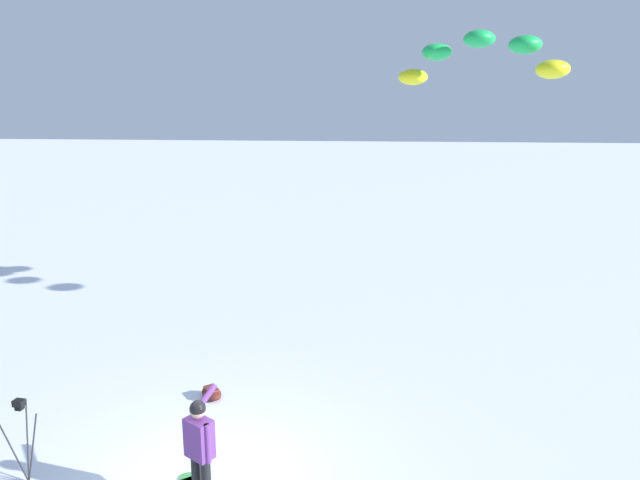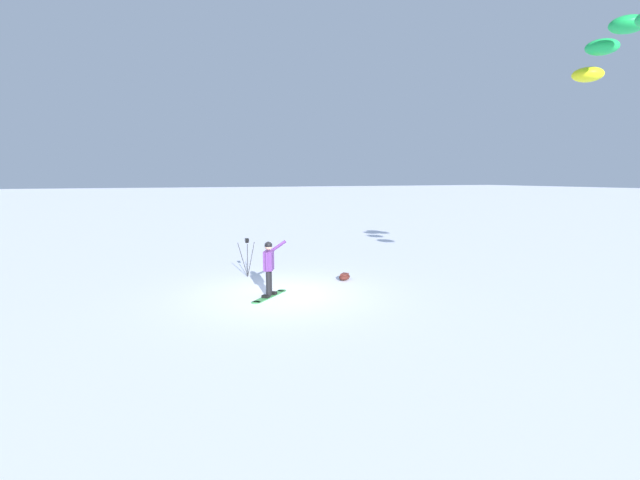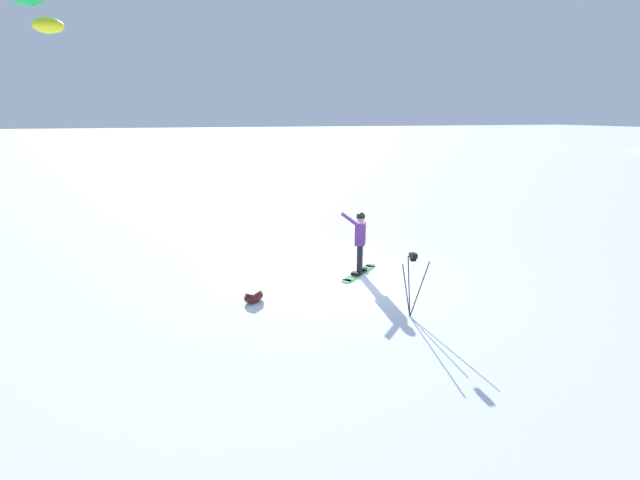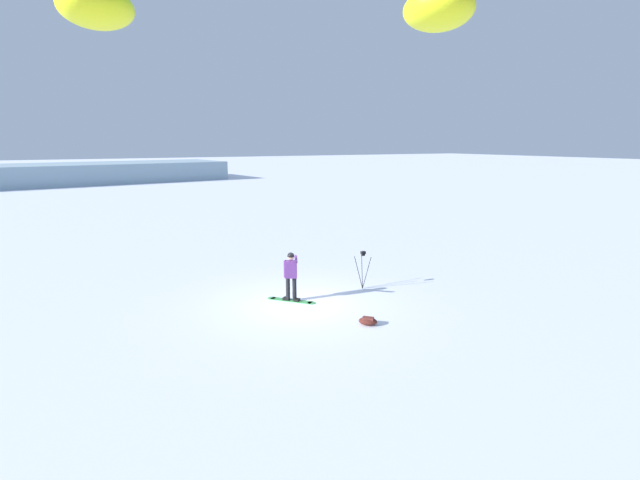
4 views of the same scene
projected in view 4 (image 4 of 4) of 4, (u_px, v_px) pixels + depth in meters
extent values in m
plane|color=white|center=(300.00, 304.00, 15.70)|extent=(300.00, 300.00, 0.00)
cylinder|color=black|center=(294.00, 289.00, 15.98)|extent=(0.14, 0.14, 0.82)
cylinder|color=black|center=(288.00, 289.00, 15.97)|extent=(0.14, 0.14, 0.82)
cube|color=#592D72|center=(291.00, 269.00, 15.83)|extent=(0.41, 0.47, 0.58)
sphere|color=tan|center=(291.00, 257.00, 15.74)|extent=(0.22, 0.22, 0.22)
sphere|color=black|center=(291.00, 256.00, 15.74)|extent=(0.23, 0.23, 0.23)
cylinder|color=#592D72|center=(296.00, 259.00, 15.51)|extent=(0.51, 0.32, 0.41)
cylinder|color=#592D72|center=(285.00, 269.00, 15.85)|extent=(0.09, 0.09, 0.58)
cube|color=#3F994C|center=(291.00, 301.00, 16.05)|extent=(1.27, 1.18, 0.02)
cylinder|color=#3F994C|center=(311.00, 303.00, 15.81)|extent=(0.27, 0.27, 0.02)
cylinder|color=#3F994C|center=(272.00, 298.00, 16.29)|extent=(0.27, 0.27, 0.02)
cube|color=black|center=(297.00, 300.00, 15.97)|extent=(0.24, 0.24, 0.08)
cube|color=black|center=(285.00, 298.00, 16.11)|extent=(0.24, 0.24, 0.08)
ellipsoid|color=yellow|center=(96.00, 8.00, 5.13)|extent=(1.17, 1.11, 0.44)
ellipsoid|color=yellow|center=(439.00, 10.00, 5.22)|extent=(1.17, 1.11, 0.44)
ellipsoid|color=#4C1E19|center=(368.00, 321.00, 13.92)|extent=(0.64, 0.64, 0.23)
cube|color=brown|center=(368.00, 319.00, 13.90)|extent=(0.39, 0.39, 0.08)
cylinder|color=#262628|center=(359.00, 273.00, 17.22)|extent=(0.09, 0.36, 1.25)
cylinder|color=#262628|center=(367.00, 273.00, 17.17)|extent=(0.34, 0.17, 1.25)
cylinder|color=#262628|center=(362.00, 271.00, 17.44)|extent=(0.34, 0.17, 1.25)
cube|color=black|center=(363.00, 255.00, 17.14)|extent=(0.10, 0.10, 0.06)
cube|color=black|center=(363.00, 253.00, 17.12)|extent=(0.12, 0.16, 0.10)
cube|color=#8CA7B7|center=(52.00, 174.00, 59.28)|extent=(17.37, 44.03, 2.53)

